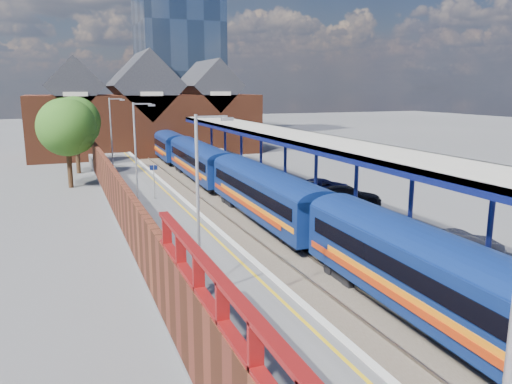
% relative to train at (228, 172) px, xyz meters
% --- Properties ---
extents(ground, '(240.00, 240.00, 0.00)m').
position_rel_train_xyz_m(ground, '(-1.49, 3.36, -2.12)').
color(ground, '#5B5B5E').
rests_on(ground, ground).
extents(ballast_bed, '(6.00, 76.00, 0.06)m').
position_rel_train_xyz_m(ballast_bed, '(-1.49, -6.64, -2.09)').
color(ballast_bed, '#473D33').
rests_on(ballast_bed, ground).
extents(rails, '(4.51, 76.00, 0.14)m').
position_rel_train_xyz_m(rails, '(-1.49, -6.64, -2.00)').
color(rails, slate).
rests_on(rails, ground).
extents(left_platform, '(5.00, 76.00, 1.00)m').
position_rel_train_xyz_m(left_platform, '(-6.99, -6.64, -1.62)').
color(left_platform, '#565659').
rests_on(left_platform, ground).
extents(right_platform, '(6.00, 76.00, 1.00)m').
position_rel_train_xyz_m(right_platform, '(4.51, -6.64, -1.62)').
color(right_platform, '#565659').
rests_on(right_platform, ground).
extents(coping_left, '(0.30, 76.00, 0.05)m').
position_rel_train_xyz_m(coping_left, '(-4.64, -6.64, -1.10)').
color(coping_left, silver).
rests_on(coping_left, left_platform).
extents(coping_right, '(0.30, 76.00, 0.05)m').
position_rel_train_xyz_m(coping_right, '(1.66, -6.64, -1.10)').
color(coping_right, silver).
rests_on(coping_right, right_platform).
extents(yellow_line, '(0.14, 76.00, 0.01)m').
position_rel_train_xyz_m(yellow_line, '(-5.24, -6.64, -1.12)').
color(yellow_line, yellow).
rests_on(yellow_line, left_platform).
extents(train, '(3.20, 65.96, 3.45)m').
position_rel_train_xyz_m(train, '(0.00, 0.00, 0.00)').
color(train, navy).
rests_on(train, ground).
extents(canopy, '(4.50, 52.00, 4.48)m').
position_rel_train_xyz_m(canopy, '(3.99, -4.69, 3.13)').
color(canopy, navy).
rests_on(canopy, right_platform).
extents(lamp_post_b, '(1.48, 0.18, 7.00)m').
position_rel_train_xyz_m(lamp_post_b, '(-7.86, -20.64, 2.87)').
color(lamp_post_b, '#A5A8AA').
rests_on(lamp_post_b, left_platform).
extents(lamp_post_c, '(1.48, 0.18, 7.00)m').
position_rel_train_xyz_m(lamp_post_c, '(-7.86, -4.64, 2.87)').
color(lamp_post_c, '#A5A8AA').
rests_on(lamp_post_c, left_platform).
extents(lamp_post_d, '(1.48, 0.18, 7.00)m').
position_rel_train_xyz_m(lamp_post_d, '(-7.86, 11.36, 2.87)').
color(lamp_post_d, '#A5A8AA').
rests_on(lamp_post_d, left_platform).
extents(platform_sign, '(0.55, 0.08, 2.50)m').
position_rel_train_xyz_m(platform_sign, '(-6.49, -2.64, 0.57)').
color(platform_sign, '#A5A8AA').
rests_on(platform_sign, left_platform).
extents(brick_wall, '(0.35, 50.00, 3.86)m').
position_rel_train_xyz_m(brick_wall, '(-9.59, -13.11, 0.33)').
color(brick_wall, brown).
rests_on(brick_wall, left_platform).
extents(station_building, '(30.00, 12.12, 13.78)m').
position_rel_train_xyz_m(station_building, '(-1.49, 31.36, 3.33)').
color(station_building, brown).
rests_on(station_building, ground).
extents(glass_tower, '(14.20, 14.20, 40.30)m').
position_rel_train_xyz_m(glass_tower, '(8.51, 53.36, 18.08)').
color(glass_tower, '#435772').
rests_on(glass_tower, ground).
extents(tree_near, '(5.20, 5.20, 8.10)m').
position_rel_train_xyz_m(tree_near, '(-11.84, 9.26, 3.23)').
color(tree_near, '#382314').
rests_on(tree_near, ground).
extents(tree_far, '(5.20, 5.20, 8.10)m').
position_rel_train_xyz_m(tree_far, '(-10.84, 17.26, 3.23)').
color(tree_far, '#382314').
rests_on(tree_far, ground).
extents(parked_car_silver, '(3.91, 2.26, 1.22)m').
position_rel_train_xyz_m(parked_car_silver, '(4.97, -20.81, -0.51)').
color(parked_car_silver, '#B3B2B7').
rests_on(parked_car_silver, right_platform).
extents(parked_car_dark, '(4.95, 3.43, 1.33)m').
position_rel_train_xyz_m(parked_car_dark, '(5.49, -9.63, -0.46)').
color(parked_car_dark, black).
rests_on(parked_car_dark, right_platform).
extents(parked_car_blue, '(5.27, 3.56, 1.34)m').
position_rel_train_xyz_m(parked_car_blue, '(5.31, -6.29, -0.45)').
color(parked_car_blue, navy).
rests_on(parked_car_blue, right_platform).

